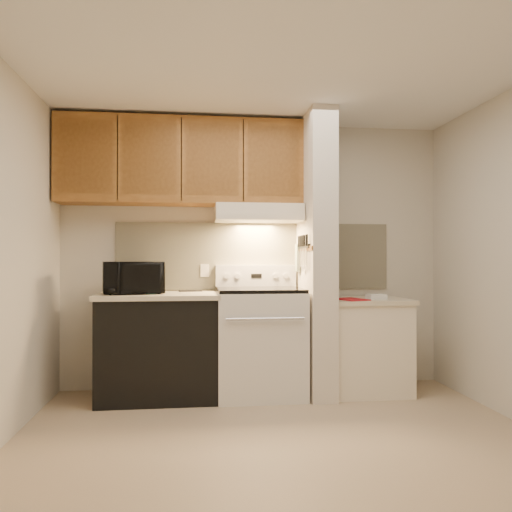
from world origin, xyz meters
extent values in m
plane|color=tan|center=(0.00, 0.00, 0.00)|extent=(3.60, 3.60, 0.00)
plane|color=white|center=(0.00, 0.00, 2.50)|extent=(3.60, 3.60, 0.00)
cube|color=beige|center=(0.00, 1.50, 1.25)|extent=(3.60, 2.50, 0.02)
cube|color=beige|center=(0.00, 1.49, 1.24)|extent=(2.60, 0.02, 0.63)
cube|color=silver|center=(0.00, 1.16, 0.46)|extent=(0.76, 0.65, 0.92)
cube|color=black|center=(0.00, 0.84, 0.50)|extent=(0.50, 0.01, 0.30)
cylinder|color=silver|center=(0.00, 0.80, 0.72)|extent=(0.65, 0.02, 0.02)
cube|color=black|center=(0.00, 1.16, 0.94)|extent=(0.74, 0.64, 0.03)
cube|color=silver|center=(0.00, 1.44, 1.05)|extent=(0.76, 0.08, 0.20)
cube|color=black|center=(0.00, 1.40, 1.05)|extent=(0.10, 0.01, 0.04)
cylinder|color=silver|center=(-0.28, 1.40, 1.05)|extent=(0.05, 0.02, 0.05)
cylinder|color=silver|center=(-0.18, 1.40, 1.05)|extent=(0.05, 0.02, 0.05)
cylinder|color=silver|center=(0.18, 1.40, 1.05)|extent=(0.05, 0.02, 0.05)
cylinder|color=silver|center=(0.28, 1.40, 1.05)|extent=(0.05, 0.02, 0.05)
cube|color=black|center=(-0.88, 1.17, 0.43)|extent=(1.00, 0.63, 0.87)
cube|color=beige|center=(-0.88, 1.17, 0.89)|extent=(1.04, 0.67, 0.04)
cube|color=black|center=(-0.61, 1.36, 0.92)|extent=(0.21, 0.11, 0.01)
cylinder|color=#235E56|center=(-0.94, 1.06, 0.97)|extent=(0.13, 0.13, 0.11)
cube|color=#F3E7CD|center=(-0.48, 1.48, 1.10)|extent=(0.08, 0.01, 0.12)
imported|color=black|center=(-1.10, 1.15, 1.05)|extent=(0.56, 0.43, 0.28)
cube|color=beige|center=(0.51, 1.15, 1.25)|extent=(0.22, 0.70, 2.50)
cube|color=#945E2A|center=(0.39, 1.15, 1.30)|extent=(0.01, 0.70, 0.04)
cube|color=black|center=(0.39, 1.10, 1.32)|extent=(0.02, 0.42, 0.04)
cube|color=silver|center=(0.38, 0.95, 1.22)|extent=(0.01, 0.03, 0.16)
cylinder|color=black|center=(0.38, 0.93, 1.37)|extent=(0.02, 0.02, 0.10)
cube|color=silver|center=(0.38, 1.03, 1.21)|extent=(0.01, 0.04, 0.18)
cylinder|color=black|center=(0.38, 1.03, 1.37)|extent=(0.02, 0.02, 0.10)
cube|color=silver|center=(0.38, 1.10, 1.20)|extent=(0.01, 0.04, 0.20)
cylinder|color=black|center=(0.38, 1.11, 1.37)|extent=(0.02, 0.02, 0.10)
cube|color=silver|center=(0.38, 1.17, 1.22)|extent=(0.01, 0.04, 0.16)
cylinder|color=black|center=(0.38, 1.18, 1.37)|extent=(0.02, 0.02, 0.10)
cube|color=silver|center=(0.38, 1.27, 1.21)|extent=(0.01, 0.04, 0.18)
cylinder|color=black|center=(0.38, 1.25, 1.37)|extent=(0.02, 0.02, 0.10)
cube|color=gray|center=(0.38, 1.32, 1.22)|extent=(0.03, 0.11, 0.25)
cube|color=#F3E7CD|center=(0.97, 1.15, 0.40)|extent=(0.70, 0.60, 0.81)
cube|color=beige|center=(0.97, 1.15, 0.83)|extent=(0.74, 0.64, 0.04)
cube|color=#A5141B|center=(0.79, 1.00, 0.85)|extent=(0.29, 0.34, 0.01)
cube|color=white|center=(1.04, 1.05, 0.87)|extent=(0.18, 0.13, 0.04)
cube|color=#F3E7CD|center=(0.00, 1.28, 1.62)|extent=(0.78, 0.44, 0.15)
cube|color=#F3E7CD|center=(0.00, 1.07, 1.58)|extent=(0.78, 0.04, 0.06)
cube|color=#945E2A|center=(-0.69, 1.32, 2.08)|extent=(2.18, 0.33, 0.77)
cube|color=#945E2A|center=(-1.51, 1.17, 2.08)|extent=(0.46, 0.01, 0.63)
cube|color=black|center=(-1.23, 1.16, 2.08)|extent=(0.01, 0.01, 0.73)
cube|color=#945E2A|center=(-0.96, 1.17, 2.08)|extent=(0.46, 0.01, 0.63)
cube|color=black|center=(-0.69, 1.16, 2.08)|extent=(0.01, 0.01, 0.73)
cube|color=#945E2A|center=(-0.42, 1.17, 2.08)|extent=(0.46, 0.01, 0.63)
cube|color=black|center=(-0.14, 1.16, 2.08)|extent=(0.01, 0.01, 0.73)
cube|color=#945E2A|center=(0.13, 1.17, 2.08)|extent=(0.46, 0.01, 0.63)
camera|label=1|loc=(-0.56, -3.24, 1.21)|focal=35.00mm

